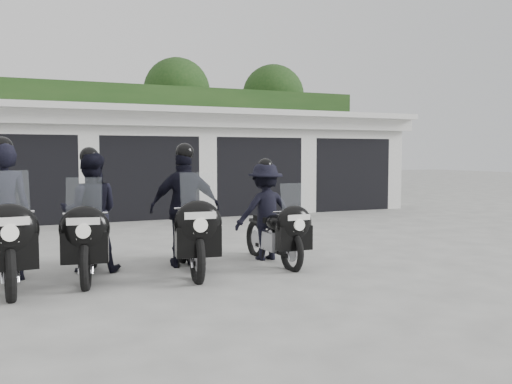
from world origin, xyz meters
name	(u,v)px	position (x,y,z in m)	size (l,w,h in m)	color
ground	(221,256)	(0.00, 0.00, 0.00)	(80.00, 80.00, 0.00)	#A1A19C
garage_block	(132,164)	(0.00, 8.06, 1.42)	(16.40, 6.80, 2.96)	white
background_vegetation	(118,127)	(0.37, 12.92, 2.77)	(20.00, 3.90, 5.80)	#193714
police_bike_a	(6,225)	(-3.28, -0.85, 0.80)	(0.79, 2.32, 2.02)	black
police_bike_b	(90,219)	(-2.20, -0.59, 0.80)	(1.01, 2.15, 1.89)	black
police_bike_c	(187,214)	(-0.81, -0.77, 0.83)	(1.13, 2.24, 1.95)	black
police_bike_d	(269,216)	(0.58, -0.71, 0.73)	(1.04, 1.96, 1.71)	black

